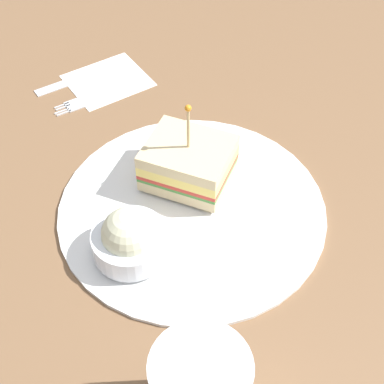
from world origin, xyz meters
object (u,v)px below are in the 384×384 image
at_px(coleslaw_bowl, 133,241).
at_px(sandwich_half_center, 188,163).
at_px(fork, 90,99).
at_px(napkin, 108,80).
at_px(plate, 192,207).
at_px(knife, 76,79).

bearing_deg(coleslaw_bowl, sandwich_half_center, -72.75).
xyz_separation_m(sandwich_half_center, fork, (0.20, -0.02, -0.03)).
distance_m(sandwich_half_center, fork, 0.20).
xyz_separation_m(coleslaw_bowl, fork, (0.23, -0.13, -0.03)).
bearing_deg(napkin, coleslaw_bowl, 145.57).
height_order(plate, coleslaw_bowl, coleslaw_bowl).
xyz_separation_m(plate, sandwich_half_center, (0.03, -0.03, 0.03)).
xyz_separation_m(coleslaw_bowl, napkin, (0.25, -0.17, -0.03)).
relative_size(sandwich_half_center, knife, 0.86).
height_order(plate, napkin, plate).
height_order(sandwich_half_center, knife, sandwich_half_center).
height_order(coleslaw_bowl, knife, coleslaw_bowl).
height_order(plate, fork, plate).
bearing_deg(coleslaw_bowl, knife, -26.54).
bearing_deg(sandwich_half_center, coleslaw_bowl, 107.25).
height_order(sandwich_half_center, fork, sandwich_half_center).
relative_size(napkin, knife, 0.78).
bearing_deg(plate, coleslaw_bowl, 92.78).
relative_size(plate, napkin, 2.82).
distance_m(sandwich_half_center, napkin, 0.22).
height_order(coleslaw_bowl, fork, coleslaw_bowl).
xyz_separation_m(coleslaw_bowl, knife, (0.28, -0.14, -0.03)).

